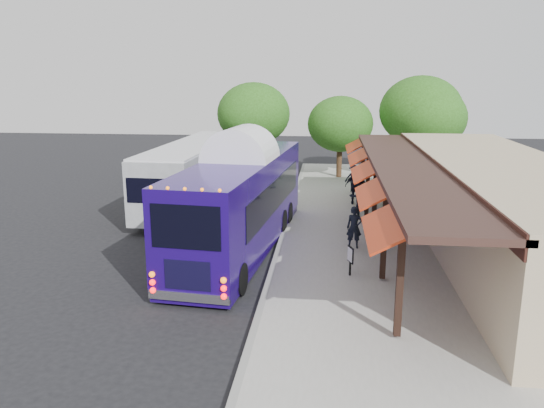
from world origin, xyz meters
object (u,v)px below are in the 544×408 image
at_px(coach_bus, 242,198).
at_px(city_bus, 196,171).
at_px(ped_c, 356,186).
at_px(sign_board, 350,256).
at_px(ped_b, 359,197).
at_px(ped_a, 354,227).
at_px(ped_d, 353,178).

relative_size(coach_bus, city_bus, 0.98).
xyz_separation_m(ped_c, sign_board, (-0.67, -10.47, -0.29)).
bearing_deg(ped_b, ped_a, 60.24).
relative_size(coach_bus, ped_a, 7.44).
bearing_deg(ped_c, ped_d, -87.95).
bearing_deg(sign_board, ped_d, 67.15).
distance_m(coach_bus, sign_board, 5.28).
bearing_deg(ped_a, coach_bus, -179.52).
xyz_separation_m(city_bus, ped_c, (8.49, 0.32, -0.71)).
bearing_deg(coach_bus, ped_d, 71.51).
bearing_deg(sign_board, ped_b, 65.18).
distance_m(ped_a, ped_d, 10.62).
xyz_separation_m(ped_a, ped_c, (0.41, 7.42, 0.16)).
bearing_deg(ped_d, coach_bus, 80.67).
distance_m(ped_d, sign_board, 13.69).
xyz_separation_m(city_bus, ped_a, (8.07, -7.10, -0.86)).
bearing_deg(ped_d, ped_b, 105.07).
distance_m(city_bus, ped_a, 10.79).
distance_m(city_bus, sign_board, 12.86).
height_order(city_bus, sign_board, city_bus).
distance_m(ped_a, ped_c, 7.43).
distance_m(coach_bus, ped_c, 8.98).
distance_m(coach_bus, ped_b, 7.05).
distance_m(city_bus, ped_b, 8.79).
xyz_separation_m(city_bus, ped_d, (8.49, 3.51, -0.90)).
bearing_deg(coach_bus, ped_c, 63.01).
bearing_deg(coach_bus, ped_a, 6.89).
xyz_separation_m(coach_bus, city_bus, (-3.64, 7.18, -0.24)).
relative_size(city_bus, ped_d, 7.89).
distance_m(ped_c, sign_board, 10.50).
bearing_deg(coach_bus, ped_b, 51.93).
xyz_separation_m(coach_bus, ped_a, (4.44, 0.08, -1.10)).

